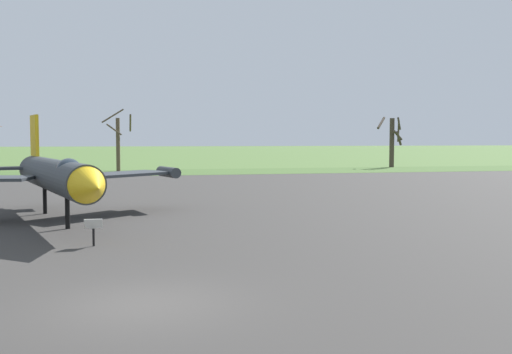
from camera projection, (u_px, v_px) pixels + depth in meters
name	position (u px, v px, depth m)	size (l,w,h in m)	color
ground_plane	(142.00, 307.00, 13.10)	(600.00, 600.00, 0.00)	#4C6B33
asphalt_apron	(131.00, 211.00, 30.15)	(94.71, 58.42, 0.05)	#383533
grass_verge_strip	(126.00, 173.00, 64.41)	(154.71, 12.00, 0.06)	#42612C
jet_fighter_front_right	(55.00, 175.00, 26.30)	(12.96, 14.89, 5.01)	#33383D
info_placard_front_right	(93.00, 229.00, 20.19)	(0.61, 0.28, 1.01)	black
bare_tree_center	(119.00, 140.00, 67.36)	(3.37, 3.33, 7.30)	brown
bare_tree_right_of_center	(392.00, 139.00, 77.00)	(3.69, 3.68, 6.73)	#42382D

